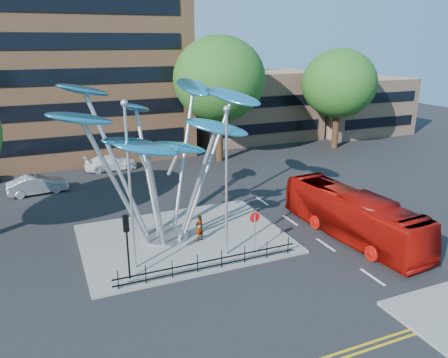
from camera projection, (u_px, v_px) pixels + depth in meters
name	position (u px, v px, depth m)	size (l,w,h in m)	color
ground	(241.00, 284.00, 21.65)	(120.00, 120.00, 0.00)	black
traffic_island	(184.00, 238.00, 26.51)	(12.00, 9.00, 0.15)	slate
brick_tower	(49.00, 4.00, 42.88)	(25.00, 15.00, 30.00)	#976442
low_building_near	(255.00, 106.00, 52.71)	(15.00, 8.00, 8.00)	tan
low_building_far	(359.00, 106.00, 56.36)	(12.00, 8.00, 7.00)	tan
tree_right	(219.00, 79.00, 41.48)	(8.80, 8.80, 12.11)	black
tree_far	(339.00, 84.00, 47.01)	(8.00, 8.00, 10.81)	black
leaf_sculpture	(159.00, 127.00, 24.64)	(12.72, 9.54, 9.51)	#9EA0A5
street_lamp_left	(129.00, 173.00, 21.41)	(0.36, 0.36, 8.80)	#9EA0A5
street_lamp_right	(226.00, 169.00, 22.92)	(0.36, 0.36, 8.30)	#9EA0A5
traffic_light_island	(127.00, 234.00, 21.17)	(0.28, 0.18, 3.42)	black
no_entry_sign_island	(255.00, 226.00, 24.05)	(0.60, 0.10, 2.45)	#9EA0A5
pedestrian_railing_front	(210.00, 263.00, 22.60)	(10.00, 0.06, 1.00)	black
red_bus	(353.00, 215.00, 26.36)	(2.47, 10.54, 2.94)	#960C06
pedestrian	(199.00, 228.00, 25.81)	(0.59, 0.39, 1.63)	gray
parked_car_mid	(37.00, 185.00, 34.27)	(1.56, 4.46, 1.47)	#AAADB2
parked_car_right	(111.00, 163.00, 40.64)	(1.94, 4.76, 1.38)	silver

